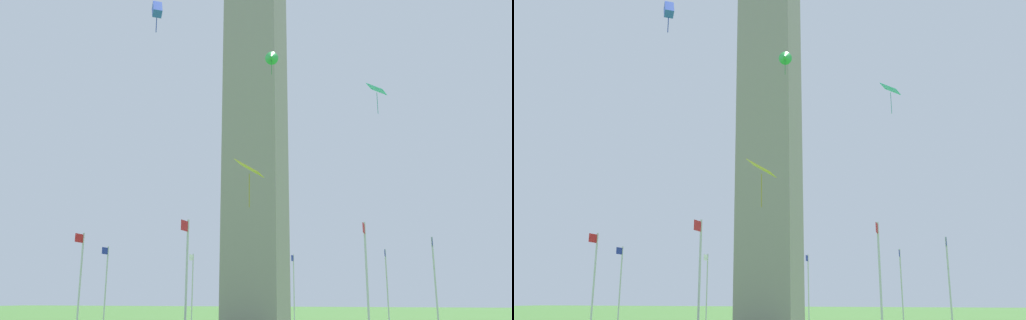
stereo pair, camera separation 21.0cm
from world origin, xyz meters
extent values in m
cube|color=gray|center=(0.00, 0.00, 20.06)|extent=(5.01, 5.01, 40.11)
cylinder|color=silver|center=(14.99, 0.00, 3.84)|extent=(0.14, 0.14, 7.68)
cube|color=red|center=(15.54, 0.00, 7.23)|extent=(1.00, 0.03, 0.64)
cylinder|color=silver|center=(10.60, 10.60, 3.84)|extent=(0.14, 0.14, 7.68)
cube|color=red|center=(11.15, 10.60, 7.23)|extent=(1.00, 0.03, 0.64)
cylinder|color=silver|center=(0.00, 14.99, 3.84)|extent=(0.14, 0.14, 7.68)
cube|color=#1E2D99|center=(0.55, 14.99, 7.23)|extent=(1.00, 0.03, 0.64)
cylinder|color=silver|center=(-10.60, 10.60, 3.84)|extent=(0.14, 0.14, 7.68)
cube|color=#1E2D99|center=(-10.05, 10.60, 7.23)|extent=(1.00, 0.03, 0.64)
cylinder|color=silver|center=(-14.99, 0.00, 3.84)|extent=(0.14, 0.14, 7.68)
cube|color=#1E2D99|center=(-14.44, 0.00, 7.23)|extent=(1.00, 0.03, 0.64)
cylinder|color=silver|center=(-10.60, -10.60, 3.84)|extent=(0.14, 0.14, 7.68)
cube|color=white|center=(-10.05, -10.60, 7.23)|extent=(1.00, 0.03, 0.64)
cylinder|color=silver|center=(0.00, -14.99, 3.84)|extent=(0.14, 0.14, 7.68)
cube|color=#1E2D99|center=(0.55, -14.99, 7.23)|extent=(1.00, 0.03, 0.64)
cylinder|color=silver|center=(10.60, -10.60, 3.84)|extent=(0.14, 0.14, 7.68)
cube|color=red|center=(11.15, -10.60, 7.23)|extent=(1.00, 0.03, 0.64)
cube|color=#33C6D1|center=(4.19, 11.54, 19.37)|extent=(1.75, 1.59, 0.81)
cylinder|color=teal|center=(4.19, 11.54, 18.16)|extent=(0.04, 0.04, 1.82)
cube|color=blue|center=(25.67, 2.78, 16.18)|extent=(0.85, 0.78, 0.87)
cylinder|color=#233C9D|center=(25.67, 2.78, 15.51)|extent=(0.04, 0.04, 1.02)
cone|color=green|center=(7.45, 3.55, 21.81)|extent=(1.42, 1.32, 1.30)
cylinder|color=#208035|center=(7.45, 3.55, 20.94)|extent=(0.04, 0.04, 1.30)
cube|color=yellow|center=(20.21, 5.69, 9.45)|extent=(1.54, 1.35, 0.78)
cylinder|color=#A4921C|center=(20.21, 5.69, 8.27)|extent=(0.04, 0.04, 1.77)
camera|label=1|loc=(46.39, 13.92, 2.89)|focal=37.80mm
camera|label=2|loc=(46.33, 14.12, 2.89)|focal=37.80mm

